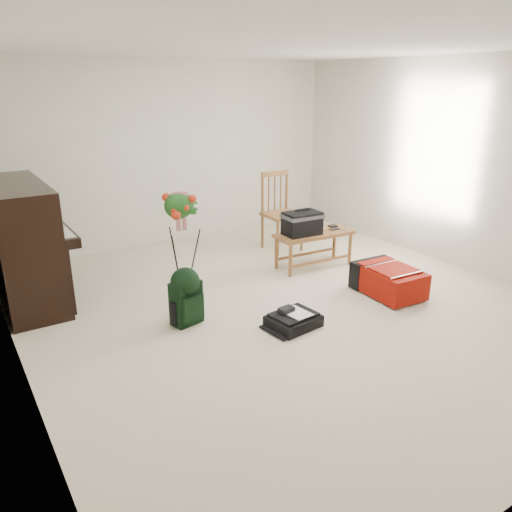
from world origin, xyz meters
TOP-DOWN VIEW (x-y plane):
  - floor at (0.00, 0.00)m, footprint 5.00×5.50m
  - ceiling at (0.00, 0.00)m, footprint 5.00×5.50m
  - wall_back at (0.00, 2.75)m, footprint 5.00×0.04m
  - wall_left at (-2.50, 0.00)m, footprint 0.04×5.50m
  - wall_right at (2.50, 0.00)m, footprint 0.04×5.50m
  - piano at (-2.19, 1.60)m, footprint 0.71×1.50m
  - bench at (0.84, 0.77)m, footprint 1.01×0.46m
  - dining_chair at (1.03, 1.58)m, footprint 0.47×0.47m
  - red_suitcase at (1.09, -0.30)m, footprint 0.53×0.76m
  - black_duffel at (-0.23, -0.41)m, footprint 0.49×0.41m
  - green_backpack at (-1.04, 0.20)m, footprint 0.32×0.29m
  - flower_stand at (-0.89, 0.60)m, footprint 0.49×0.49m

SIDE VIEW (x-z plane):
  - floor at x=0.00m, z-range -0.01..0.01m
  - black_duffel at x=-0.23m, z-range -0.03..0.16m
  - red_suitcase at x=1.09m, z-range 0.01..0.32m
  - green_backpack at x=-1.04m, z-range 0.03..0.59m
  - dining_chair at x=1.03m, z-range -0.01..1.04m
  - bench at x=0.84m, z-range 0.16..0.92m
  - piano at x=-2.19m, z-range -0.03..1.22m
  - flower_stand at x=-0.89m, z-range -0.02..1.21m
  - wall_back at x=0.00m, z-range 0.00..2.50m
  - wall_left at x=-2.50m, z-range 0.00..2.50m
  - wall_right at x=2.50m, z-range 0.00..2.50m
  - ceiling at x=0.00m, z-range 2.50..2.50m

